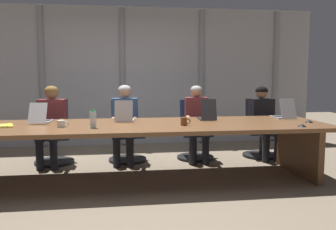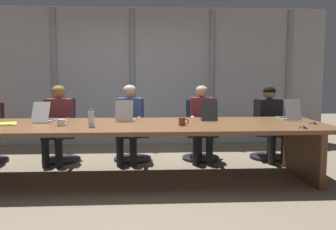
% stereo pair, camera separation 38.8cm
% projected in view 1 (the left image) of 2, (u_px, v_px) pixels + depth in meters
% --- Properties ---
extents(ground_plane, '(15.25, 15.25, 0.00)m').
position_uv_depth(ground_plane, '(129.00, 180.00, 4.67)').
color(ground_plane, '#7F705B').
extents(conference_table, '(5.18, 1.36, 0.74)m').
position_uv_depth(conference_table, '(128.00, 134.00, 4.60)').
color(conference_table, brown).
rests_on(conference_table, ground_plane).
extents(curtain_backdrop, '(7.63, 0.17, 2.67)m').
position_uv_depth(curtain_backdrop, '(124.00, 77.00, 7.00)').
color(curtain_backdrop, '#B2B2B7').
rests_on(curtain_backdrop, ground_plane).
extents(laptop_left_mid, '(0.25, 0.46, 0.27)m').
position_uv_depth(laptop_left_mid, '(41.00, 119.00, 4.74)').
color(laptop_left_mid, '#BCBCC1').
rests_on(laptop_left_mid, conference_table).
extents(laptop_center, '(0.28, 0.38, 0.29)m').
position_uv_depth(laptop_center, '(125.00, 117.00, 4.88)').
color(laptop_center, '#BCBCC1').
rests_on(laptop_center, conference_table).
extents(laptop_right_mid, '(0.24, 0.43, 0.30)m').
position_uv_depth(laptop_right_mid, '(207.00, 116.00, 5.02)').
color(laptop_right_mid, '#2D2D33').
rests_on(laptop_right_mid, conference_table).
extents(laptop_right_end, '(0.22, 0.44, 0.30)m').
position_uv_depth(laptop_right_end, '(283.00, 114.00, 5.23)').
color(laptop_right_end, '#A8ADB7').
rests_on(laptop_right_end, conference_table).
extents(office_chair_left_mid, '(0.60, 0.60, 0.99)m').
position_uv_depth(office_chair_left_mid, '(54.00, 139.00, 5.59)').
color(office_chair_left_mid, navy).
rests_on(office_chair_left_mid, ground_plane).
extents(office_chair_center, '(0.60, 0.61, 0.96)m').
position_uv_depth(office_chair_center, '(127.00, 138.00, 5.75)').
color(office_chair_center, navy).
rests_on(office_chair_center, ground_plane).
extents(office_chair_right_mid, '(0.60, 0.60, 0.95)m').
position_uv_depth(office_chair_right_mid, '(195.00, 136.00, 5.90)').
color(office_chair_right_mid, navy).
rests_on(office_chair_right_mid, ground_plane).
extents(office_chair_right_end, '(0.60, 0.60, 0.96)m').
position_uv_depth(office_chair_right_end, '(260.00, 135.00, 6.06)').
color(office_chair_right_end, '#2D2D38').
rests_on(office_chair_right_end, ground_plane).
extents(person_left_mid, '(0.45, 0.57, 1.21)m').
position_uv_depth(person_left_mid, '(51.00, 120.00, 5.40)').
color(person_left_mid, brown).
rests_on(person_left_mid, ground_plane).
extents(person_center, '(0.44, 0.57, 1.21)m').
position_uv_depth(person_center, '(125.00, 119.00, 5.56)').
color(person_center, '#335184').
rests_on(person_center, ground_plane).
extents(person_right_mid, '(0.40, 0.57, 1.20)m').
position_uv_depth(person_right_mid, '(197.00, 119.00, 5.71)').
color(person_right_mid, brown).
rests_on(person_right_mid, ground_plane).
extents(person_right_end, '(0.43, 0.57, 1.18)m').
position_uv_depth(person_right_end, '(263.00, 117.00, 5.87)').
color(person_right_end, black).
rests_on(person_right_end, ground_plane).
extents(water_bottle_primary, '(0.08, 0.08, 0.22)m').
position_uv_depth(water_bottle_primary, '(93.00, 120.00, 4.26)').
color(water_bottle_primary, silver).
rests_on(water_bottle_primary, conference_table).
extents(coffee_mug_near, '(0.13, 0.08, 0.10)m').
position_uv_depth(coffee_mug_near, '(184.00, 121.00, 4.49)').
color(coffee_mug_near, brown).
rests_on(coffee_mug_near, conference_table).
extents(coffee_mug_far, '(0.14, 0.10, 0.09)m').
position_uv_depth(coffee_mug_far, '(61.00, 124.00, 4.34)').
color(coffee_mug_far, white).
rests_on(coffee_mug_far, conference_table).
extents(conference_mic_left_side, '(0.11, 0.11, 0.03)m').
position_uv_depth(conference_mic_left_side, '(309.00, 121.00, 4.77)').
color(conference_mic_left_side, black).
rests_on(conference_mic_left_side, conference_table).
extents(conference_mic_middle, '(0.11, 0.11, 0.03)m').
position_uv_depth(conference_mic_middle, '(302.00, 125.00, 4.38)').
color(conference_mic_middle, black).
rests_on(conference_mic_middle, conference_table).
extents(spiral_notepad, '(0.30, 0.36, 0.03)m').
position_uv_depth(spiral_notepad, '(3.00, 126.00, 4.40)').
color(spiral_notepad, yellow).
rests_on(spiral_notepad, conference_table).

